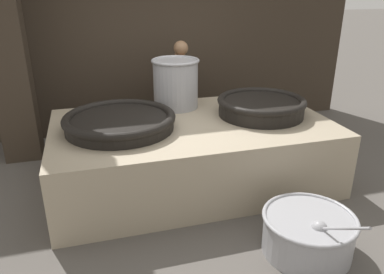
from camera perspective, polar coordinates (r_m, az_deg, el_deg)
ground_plane at (r=4.96m, az=0.00°, el=-6.53°), size 60.00×60.00×0.00m
hearth_platform at (r=4.77m, az=0.00°, el=-2.25°), size 3.39×1.95×0.81m
giant_wok_near at (r=4.43m, az=-10.96°, el=2.41°), size 1.30×1.30×0.19m
giant_wok_far at (r=4.91m, az=10.48°, el=4.72°), size 1.13×1.13×0.23m
stock_pot at (r=5.11m, az=-2.50°, el=8.27°), size 0.64×0.64×0.66m
cook at (r=5.98m, az=-1.72°, el=7.50°), size 0.40×0.61×1.60m
prep_bowl_vegetables at (r=3.80m, az=17.26°, el=-13.65°), size 0.88×1.14×0.75m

